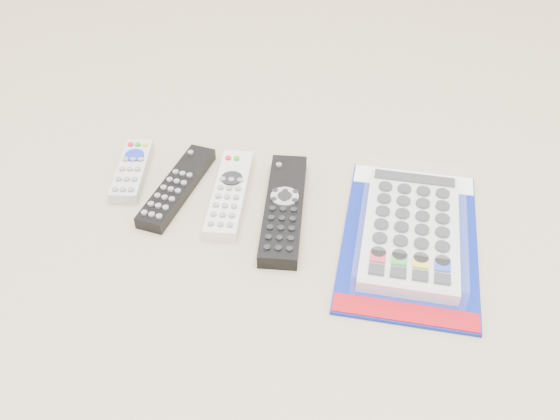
% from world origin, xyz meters
% --- Properties ---
extents(remote_small_grey, '(0.06, 0.14, 0.02)m').
position_xyz_m(remote_small_grey, '(-0.21, 0.04, 0.01)').
color(remote_small_grey, '#A9A9AB').
rests_on(remote_small_grey, ground).
extents(remote_slim_black, '(0.07, 0.19, 0.02)m').
position_xyz_m(remote_slim_black, '(-0.13, 0.01, 0.01)').
color(remote_slim_black, black).
rests_on(remote_slim_black, ground).
extents(remote_silver_dvd, '(0.06, 0.19, 0.02)m').
position_xyz_m(remote_silver_dvd, '(-0.05, 0.01, 0.01)').
color(remote_silver_dvd, silver).
rests_on(remote_silver_dvd, ground).
extents(remote_large_black, '(0.08, 0.22, 0.02)m').
position_xyz_m(remote_large_black, '(0.03, -0.01, 0.01)').
color(remote_large_black, black).
rests_on(remote_large_black, ground).
extents(jumbo_remote_packaged, '(0.18, 0.30, 0.04)m').
position_xyz_m(jumbo_remote_packaged, '(0.21, -0.02, 0.02)').
color(jumbo_remote_packaged, navy).
rests_on(jumbo_remote_packaged, ground).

